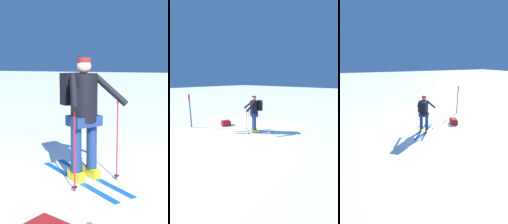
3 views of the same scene
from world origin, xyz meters
TOP-DOWN VIEW (x-y plane):
  - ground_plane at (0.00, 0.00)m, footprint 80.00×80.00m
  - skier at (0.65, 0.52)m, footprint 1.37×1.63m

SIDE VIEW (x-z plane):
  - ground_plane at x=0.00m, z-range 0.00..0.00m
  - skier at x=0.65m, z-range 0.15..1.85m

